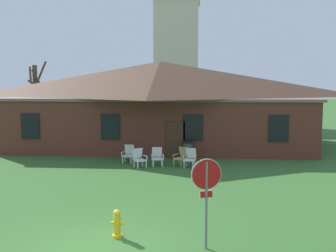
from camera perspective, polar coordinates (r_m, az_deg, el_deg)
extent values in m
plane|color=#336028|center=(10.75, -11.00, -17.27)|extent=(200.00, 200.00, 0.00)
cube|color=brown|center=(27.45, -1.14, 0.66)|extent=(18.92, 10.00, 3.20)
cube|color=#795B55|center=(27.34, -1.15, 4.17)|extent=(19.30, 10.20, 0.16)
pyramid|color=#4C3323|center=(27.32, -1.15, 6.82)|extent=(19.68, 10.40, 2.37)
cube|color=black|center=(24.36, -19.22, -0.01)|extent=(1.10, 0.06, 1.50)
cube|color=black|center=(22.87, -8.31, -0.12)|extent=(1.10, 0.06, 1.50)
cube|color=black|center=(22.30, 3.63, -0.23)|extent=(1.10, 0.06, 1.50)
cube|color=black|center=(22.72, 15.64, -0.33)|extent=(1.10, 0.06, 1.50)
cube|color=#422819|center=(22.43, 1.06, -2.01)|extent=(1.10, 0.06, 2.10)
cube|color=beige|center=(45.57, 1.27, 9.19)|extent=(4.80, 4.80, 13.22)
cube|color=silver|center=(46.42, 1.29, 17.59)|extent=(5.18, 5.18, 0.36)
cylinder|color=slate|center=(10.35, 5.53, -11.37)|extent=(0.07, 0.07, 2.28)
cylinder|color=white|center=(10.14, 5.55, -6.93)|extent=(0.77, 0.26, 0.81)
cylinder|color=#B71414|center=(10.12, 5.59, -6.96)|extent=(0.73, 0.25, 0.76)
cube|color=#B71414|center=(10.26, 5.54, -9.78)|extent=(0.31, 0.12, 0.16)
cube|color=white|center=(10.27, 5.52, -9.76)|extent=(0.33, 0.12, 0.18)
cube|color=silver|center=(21.04, -5.35, -4.99)|extent=(0.05, 0.05, 0.36)
cube|color=silver|center=(21.17, -6.55, -4.93)|extent=(0.05, 0.05, 0.36)
cube|color=silver|center=(21.46, -5.03, -4.76)|extent=(0.05, 0.05, 0.36)
cube|color=silver|center=(21.59, -6.20, -4.71)|extent=(0.05, 0.05, 0.36)
cube|color=silver|center=(21.27, -5.79, -4.30)|extent=(0.59, 0.57, 0.05)
cube|color=silver|center=(21.52, -5.56, -3.37)|extent=(0.53, 0.24, 0.54)
cube|color=silver|center=(21.14, -5.05, -3.83)|extent=(0.11, 0.47, 0.03)
cube|color=silver|center=(21.01, -5.17, -4.20)|extent=(0.04, 0.04, 0.22)
cube|color=silver|center=(21.30, -6.56, -3.77)|extent=(0.11, 0.47, 0.03)
cube|color=silver|center=(21.17, -6.68, -4.13)|extent=(0.04, 0.04, 0.22)
cube|color=white|center=(20.00, -3.18, -5.56)|extent=(0.07, 0.07, 0.36)
cube|color=white|center=(19.81, -4.38, -5.68)|extent=(0.07, 0.07, 0.36)
cube|color=white|center=(20.39, -3.72, -5.34)|extent=(0.07, 0.07, 0.36)
cube|color=white|center=(20.20, -4.90, -5.45)|extent=(0.07, 0.07, 0.36)
cube|color=white|center=(20.06, -4.05, -4.93)|extent=(0.74, 0.73, 0.05)
cube|color=white|center=(20.28, -4.43, -3.95)|extent=(0.53, 0.44, 0.54)
cube|color=white|center=(20.12, -3.28, -4.33)|extent=(0.31, 0.42, 0.03)
cube|color=white|center=(20.00, -3.07, -4.71)|extent=(0.06, 0.06, 0.22)
cube|color=white|center=(19.89, -4.79, -4.47)|extent=(0.31, 0.42, 0.03)
cube|color=white|center=(19.76, -4.59, -4.86)|extent=(0.06, 0.06, 0.22)
cube|color=white|center=(20.18, -0.82, -5.44)|extent=(0.06, 0.06, 0.36)
cube|color=white|center=(20.14, -2.12, -5.47)|extent=(0.06, 0.06, 0.36)
cube|color=white|center=(20.61, -0.94, -5.19)|extent=(0.06, 0.06, 0.36)
cube|color=white|center=(20.58, -2.22, -5.22)|extent=(0.06, 0.06, 0.36)
cube|color=white|center=(20.34, -1.53, -4.77)|extent=(0.63, 0.61, 0.05)
cube|color=white|center=(20.59, -1.61, -3.78)|extent=(0.54, 0.29, 0.54)
cube|color=white|center=(20.31, -0.71, -4.22)|extent=(0.15, 0.47, 0.03)
cube|color=white|center=(20.17, -0.66, -4.61)|extent=(0.05, 0.05, 0.22)
cube|color=white|center=(20.26, -2.34, -4.25)|extent=(0.15, 0.47, 0.03)
cube|color=white|center=(20.12, -2.31, -4.64)|extent=(0.05, 0.05, 0.22)
cube|color=tan|center=(20.13, 1.92, -5.47)|extent=(0.07, 0.07, 0.36)
cube|color=tan|center=(20.40, 0.87, -5.32)|extent=(0.07, 0.07, 0.36)
cube|color=tan|center=(20.49, 2.65, -5.27)|extent=(0.07, 0.07, 0.36)
cube|color=tan|center=(20.75, 1.61, -5.12)|extent=(0.07, 0.07, 0.36)
cube|color=tan|center=(20.40, 1.76, -4.73)|extent=(0.74, 0.73, 0.05)
cube|color=tan|center=(20.59, 2.28, -3.78)|extent=(0.53, 0.44, 0.54)
cube|color=tan|center=(20.18, 2.40, -4.29)|extent=(0.31, 0.42, 0.03)
cube|color=tan|center=(20.07, 2.13, -4.67)|extent=(0.06, 0.06, 0.22)
cube|color=tan|center=(20.52, 1.08, -4.11)|extent=(0.31, 0.42, 0.03)
cube|color=tan|center=(20.41, 0.80, -4.48)|extent=(0.06, 0.06, 0.22)
cube|color=silver|center=(19.85, 3.62, -5.65)|extent=(0.06, 0.06, 0.36)
cube|color=silver|center=(19.96, 2.33, -5.58)|extent=(0.06, 0.06, 0.36)
cube|color=silver|center=(20.28, 3.91, -5.40)|extent=(0.06, 0.06, 0.36)
cube|color=silver|center=(20.38, 2.65, -5.33)|extent=(0.06, 0.06, 0.36)
cube|color=silver|center=(20.08, 3.13, -4.92)|extent=(0.64, 0.62, 0.05)
cube|color=silver|center=(20.32, 3.35, -3.92)|extent=(0.54, 0.30, 0.54)
cube|color=silver|center=(19.95, 3.93, -4.42)|extent=(0.16, 0.47, 0.03)
cube|color=silver|center=(19.82, 3.82, -4.82)|extent=(0.05, 0.05, 0.22)
cube|color=silver|center=(20.09, 2.32, -4.34)|extent=(0.16, 0.47, 0.03)
cube|color=silver|center=(19.96, 2.20, -4.73)|extent=(0.05, 0.05, 0.22)
cylinder|color=brown|center=(32.72, -18.51, 3.38)|extent=(0.36, 0.36, 5.63)
cylinder|color=brown|center=(32.67, -19.23, 6.98)|extent=(0.51, 0.79, 1.30)
cylinder|color=brown|center=(32.43, -18.54, 6.84)|extent=(0.65, 0.52, 1.07)
cylinder|color=brown|center=(33.08, -17.85, 7.26)|extent=(1.25, 0.75, 1.85)
cylinder|color=brown|center=(32.10, -18.47, 5.54)|extent=(1.18, 0.76, 0.95)
cylinder|color=brown|center=(33.45, -18.01, 4.84)|extent=(1.73, 0.17, 1.26)
cylinder|color=gold|center=(11.47, -7.32, -15.43)|extent=(0.28, 0.28, 0.08)
cylinder|color=gold|center=(11.36, -7.34, -13.95)|extent=(0.20, 0.20, 0.55)
sphere|color=gold|center=(11.25, -7.37, -12.35)|extent=(0.20, 0.20, 0.20)
cylinder|color=gold|center=(11.37, -8.01, -13.65)|extent=(0.10, 0.08, 0.08)
cylinder|color=gold|center=(11.32, -6.68, -13.73)|extent=(0.10, 0.08, 0.08)
cylinder|color=#335638|center=(22.22, 2.87, -3.66)|extent=(0.52, 0.52, 0.90)
cylinder|color=black|center=(22.14, 2.88, -2.41)|extent=(0.56, 0.56, 0.08)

